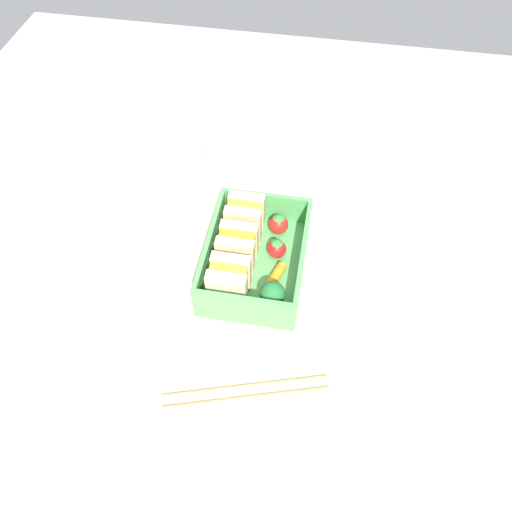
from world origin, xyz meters
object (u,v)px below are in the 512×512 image
(drinking_glass, at_px, (226,156))
(sandwich_center, at_px, (245,217))
(sandwich_center_left, at_px, (237,247))
(strawberry_far_left, at_px, (277,248))
(chopstick_pair, at_px, (246,392))
(strawberry_left, at_px, (279,224))
(sandwich_left, at_px, (229,280))
(broccoli_floret, at_px, (273,294))
(carrot_stick_far_left, at_px, (275,277))

(drinking_glass, bearing_deg, sandwich_center, -156.39)
(sandwich_center_left, distance_m, strawberry_far_left, 0.05)
(sandwich_center_left, bearing_deg, strawberry_far_left, -70.08)
(chopstick_pair, xyz_separation_m, drinking_glass, (0.35, 0.09, 0.04))
(strawberry_left, xyz_separation_m, drinking_glass, (0.11, 0.10, 0.01))
(sandwich_left, relative_size, drinking_glass, 0.71)
(sandwich_center_left, bearing_deg, sandwich_center, 0.00)
(broccoli_floret, distance_m, strawberry_far_left, 0.08)
(strawberry_left, distance_m, drinking_glass, 0.15)
(strawberry_far_left, relative_size, strawberry_left, 0.95)
(sandwich_center, relative_size, chopstick_pair, 0.30)
(sandwich_left, bearing_deg, carrot_stick_far_left, -61.17)
(broccoli_floret, distance_m, drinking_glass, 0.26)
(strawberry_far_left, bearing_deg, sandwich_left, 144.83)
(sandwich_center_left, height_order, sandwich_center, same)
(sandwich_center_left, relative_size, broccoli_floret, 1.33)
(sandwich_center_left, height_order, chopstick_pair, sandwich_center_left)
(sandwich_center_left, height_order, broccoli_floret, sandwich_center_left)
(sandwich_center_left, distance_m, carrot_stick_far_left, 0.06)
(strawberry_far_left, bearing_deg, carrot_stick_far_left, -174.31)
(broccoli_floret, relative_size, drinking_glass, 0.54)
(sandwich_left, bearing_deg, drinking_glass, 12.95)
(carrot_stick_far_left, relative_size, strawberry_far_left, 1.38)
(strawberry_far_left, distance_m, strawberry_left, 0.04)
(broccoli_floret, bearing_deg, sandwich_center, 26.01)
(broccoli_floret, xyz_separation_m, strawberry_far_left, (0.08, 0.01, -0.01))
(drinking_glass, bearing_deg, sandwich_left, -167.05)
(sandwich_center, xyz_separation_m, strawberry_far_left, (-0.03, -0.05, -0.01))
(sandwich_center, bearing_deg, sandwich_left, 180.00)
(chopstick_pair, distance_m, drinking_glass, 0.36)
(drinking_glass, bearing_deg, strawberry_left, -138.38)
(carrot_stick_far_left, bearing_deg, sandwich_center, 35.48)
(strawberry_far_left, height_order, chopstick_pair, strawberry_far_left)
(strawberry_left, bearing_deg, sandwich_center, 99.49)
(carrot_stick_far_left, height_order, drinking_glass, drinking_glass)
(strawberry_far_left, distance_m, chopstick_pair, 0.20)
(carrot_stick_far_left, bearing_deg, sandwich_center_left, 66.91)
(sandwich_left, distance_m, carrot_stick_far_left, 0.07)
(sandwich_center_left, height_order, drinking_glass, drinking_glass)
(sandwich_center, xyz_separation_m, drinking_glass, (0.12, 0.05, -0.00))
(broccoli_floret, distance_m, chopstick_pair, 0.12)
(carrot_stick_far_left, distance_m, strawberry_far_left, 0.04)
(strawberry_left, bearing_deg, sandwich_center_left, 142.72)
(sandwich_left, xyz_separation_m, chopstick_pair, (-0.12, -0.04, -0.04))
(strawberry_far_left, distance_m, drinking_glass, 0.18)
(carrot_stick_far_left, bearing_deg, strawberry_far_left, 5.69)
(sandwich_center_left, xyz_separation_m, sandwich_center, (0.05, 0.00, 0.00))
(drinking_glass, bearing_deg, sandwich_center_left, -163.23)
(strawberry_far_left, height_order, drinking_glass, drinking_glass)
(strawberry_far_left, height_order, strawberry_left, strawberry_left)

